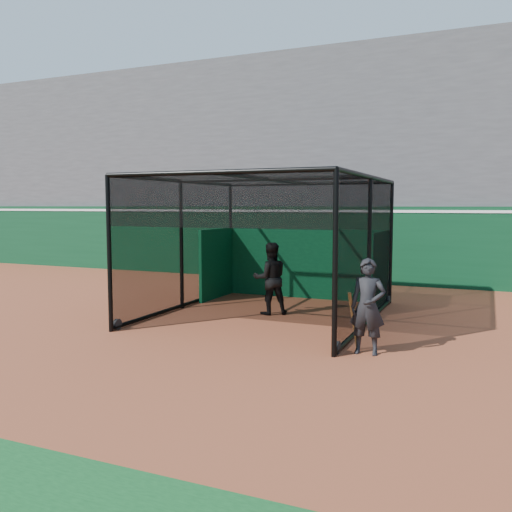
% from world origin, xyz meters
% --- Properties ---
extents(ground, '(120.00, 120.00, 0.00)m').
position_xyz_m(ground, '(0.00, 0.00, 0.00)').
color(ground, '#97492C').
rests_on(ground, ground).
extents(outfield_wall, '(50.00, 0.50, 2.50)m').
position_xyz_m(outfield_wall, '(0.00, 8.50, 1.29)').
color(outfield_wall, '#0A381C').
rests_on(outfield_wall, ground).
extents(grandstand, '(50.00, 7.85, 8.95)m').
position_xyz_m(grandstand, '(0.00, 12.27, 4.48)').
color(grandstand, '#4C4C4F').
rests_on(grandstand, ground).
extents(batting_cage, '(4.69, 5.59, 3.12)m').
position_xyz_m(batting_cage, '(1.00, 2.33, 1.56)').
color(batting_cage, black).
rests_on(batting_cage, ground).
extents(batter, '(1.03, 0.98, 1.68)m').
position_xyz_m(batter, '(0.98, 2.49, 0.84)').
color(batter, black).
rests_on(batter, ground).
extents(on_deck_player, '(0.64, 0.45, 1.64)m').
position_xyz_m(on_deck_player, '(3.77, -0.03, 0.82)').
color(on_deck_player, black).
rests_on(on_deck_player, ground).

